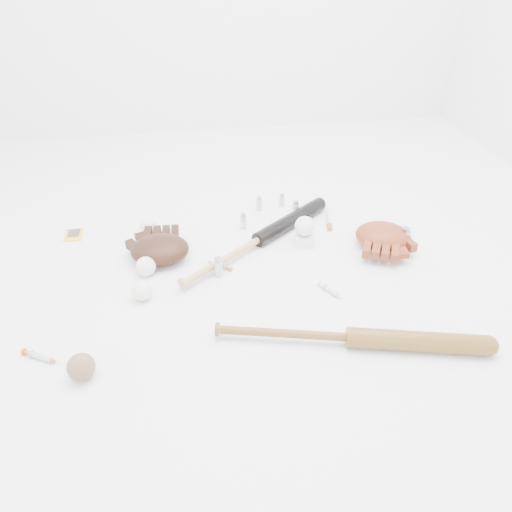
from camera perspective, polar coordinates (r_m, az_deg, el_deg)
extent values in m
plane|color=white|center=(1.85, -0.75, -1.36)|extent=(3.00, 3.00, 0.00)
cube|color=gold|center=(2.18, -20.11, 2.27)|extent=(0.07, 0.10, 0.01)
cube|color=white|center=(1.99, 5.50, 1.93)|extent=(0.09, 0.09, 0.04)
sphere|color=white|center=(1.96, 5.59, 3.42)|extent=(0.08, 0.08, 0.08)
sphere|color=white|center=(1.84, -12.48, -1.18)|extent=(0.07, 0.07, 0.07)
sphere|color=white|center=(2.09, -12.18, 3.44)|extent=(0.07, 0.07, 0.07)
sphere|color=white|center=(1.73, -12.91, -3.89)|extent=(0.07, 0.07, 0.07)
sphere|color=brown|center=(1.51, -19.37, -11.87)|extent=(0.08, 0.08, 0.08)
cylinder|color=#B1BBC3|center=(2.08, -1.46, 4.01)|extent=(0.03, 0.03, 0.07)
cylinder|color=#B1BBC3|center=(2.22, 0.36, 6.04)|extent=(0.03, 0.03, 0.07)
cylinder|color=#B1BBC3|center=(2.17, 4.53, 5.38)|extent=(0.03, 0.03, 0.08)
cylinder|color=#B1BBC3|center=(2.03, 16.64, 2.00)|extent=(0.04, 0.04, 0.09)
cylinder|color=#B1BBC3|center=(1.80, -4.32, -1.23)|extent=(0.03, 0.03, 0.08)
cylinder|color=#B1BBC3|center=(2.25, 2.97, 6.38)|extent=(0.02, 0.02, 0.06)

